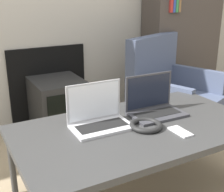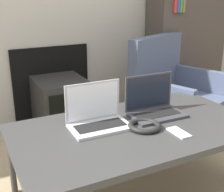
# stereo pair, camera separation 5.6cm
# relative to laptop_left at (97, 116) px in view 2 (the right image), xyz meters

# --- Properties ---
(table) EXTENTS (1.36, 0.76, 0.44)m
(table) POSITION_rel_laptop_left_xyz_m (0.19, -0.11, -0.09)
(table) COLOR #333333
(table) RESTS_ON ground_plane
(laptop_left) EXTENTS (0.33, 0.21, 0.24)m
(laptop_left) POSITION_rel_laptop_left_xyz_m (0.00, 0.00, 0.00)
(laptop_left) COLOR #B2B2B7
(laptop_left) RESTS_ON table
(laptop_right) EXTENTS (0.33, 0.21, 0.24)m
(laptop_right) POSITION_rel_laptop_left_xyz_m (0.37, -0.00, 0.00)
(laptop_right) COLOR #38383D
(laptop_right) RESTS_ON table
(headphones) EXTENTS (0.18, 0.18, 0.03)m
(headphones) POSITION_rel_laptop_left_xyz_m (0.22, -0.15, -0.04)
(headphones) COLOR black
(headphones) RESTS_ON table
(phone) EXTENTS (0.07, 0.14, 0.01)m
(phone) POSITION_rel_laptop_left_xyz_m (0.34, -0.29, -0.05)
(phone) COLOR silver
(phone) RESTS_ON table
(tv) EXTENTS (0.41, 0.49, 0.45)m
(tv) POSITION_rel_laptop_left_xyz_m (0.10, 0.98, -0.27)
(tv) COLOR black
(tv) RESTS_ON ground_plane
(armchair) EXTENTS (0.87, 0.85, 0.78)m
(armchair) POSITION_rel_laptop_left_xyz_m (1.00, 0.66, -0.13)
(armchair) COLOR #47516B
(armchair) RESTS_ON ground_plane
(bookshelf) EXTENTS (0.80, 0.32, 1.74)m
(bookshelf) POSITION_rel_laptop_left_xyz_m (1.48, 1.07, 0.37)
(bookshelf) COLOR #3F3833
(bookshelf) RESTS_ON ground_plane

